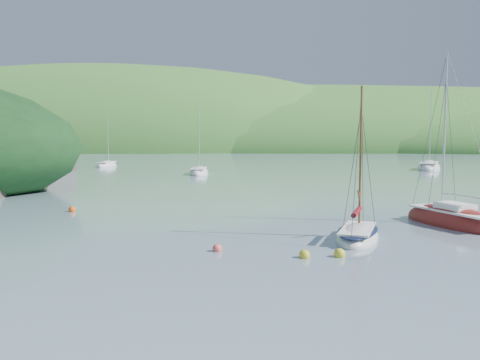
{
  "coord_description": "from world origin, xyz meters",
  "views": [
    {
      "loc": [
        0.31,
        -22.63,
        5.28
      ],
      "look_at": [
        -1.27,
        8.0,
        2.59
      ],
      "focal_mm": 40.0,
      "sensor_mm": 36.0,
      "label": 1
    }
  ],
  "objects_px": {
    "sloop_red": "(452,222)",
    "distant_sloop_a": "(199,173)",
    "daysailer_white": "(358,236)",
    "distant_sloop_b": "(429,168)",
    "distant_sloop_c": "(107,166)"
  },
  "relations": [
    {
      "from": "distant_sloop_a",
      "to": "distant_sloop_b",
      "type": "distance_m",
      "value": 33.95
    },
    {
      "from": "sloop_red",
      "to": "distant_sloop_a",
      "type": "xyz_separation_m",
      "value": [
        -19.49,
        37.37,
        -0.04
      ]
    },
    {
      "from": "daysailer_white",
      "to": "sloop_red",
      "type": "relative_size",
      "value": 0.76
    },
    {
      "from": "distant_sloop_a",
      "to": "distant_sloop_c",
      "type": "relative_size",
      "value": 1.1
    },
    {
      "from": "daysailer_white",
      "to": "distant_sloop_a",
      "type": "xyz_separation_m",
      "value": [
        -13.35,
        41.82,
        -0.03
      ]
    },
    {
      "from": "distant_sloop_a",
      "to": "distant_sloop_c",
      "type": "xyz_separation_m",
      "value": [
        -16.62,
        14.98,
        -0.01
      ]
    },
    {
      "from": "sloop_red",
      "to": "distant_sloop_b",
      "type": "relative_size",
      "value": 0.86
    },
    {
      "from": "sloop_red",
      "to": "distant_sloop_b",
      "type": "height_order",
      "value": "distant_sloop_b"
    },
    {
      "from": "distant_sloop_b",
      "to": "distant_sloop_c",
      "type": "xyz_separation_m",
      "value": [
        -48.92,
        4.52,
        -0.05
      ]
    },
    {
      "from": "daysailer_white",
      "to": "distant_sloop_a",
      "type": "height_order",
      "value": "distant_sloop_a"
    },
    {
      "from": "distant_sloop_a",
      "to": "distant_sloop_c",
      "type": "distance_m",
      "value": 22.37
    },
    {
      "from": "daysailer_white",
      "to": "distant_sloop_a",
      "type": "relative_size",
      "value": 0.86
    },
    {
      "from": "daysailer_white",
      "to": "distant_sloop_b",
      "type": "height_order",
      "value": "distant_sloop_b"
    },
    {
      "from": "sloop_red",
      "to": "distant_sloop_a",
      "type": "bearing_deg",
      "value": 93.85
    },
    {
      "from": "daysailer_white",
      "to": "distant_sloop_c",
      "type": "bearing_deg",
      "value": 133.66
    }
  ]
}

